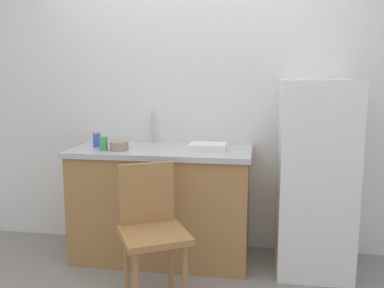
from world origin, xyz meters
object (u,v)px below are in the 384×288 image
Objects in this scene: refrigerator at (315,177)px; dish_tray at (208,147)px; cup_green at (103,144)px; chair at (152,227)px; terracotta_bowl at (119,146)px; cup_blue at (97,140)px; cup_red at (97,139)px.

refrigerator is 5.07× the size of dish_tray.
dish_tray is 0.80m from cup_green.
cup_green is (-0.51, 0.53, 0.44)m from chair.
terracotta_bowl is 0.12m from cup_green.
cup_green is at bearing -171.02° from terracotta_bowl.
refrigerator is 1.60m from cup_green.
terracotta_bowl is at bearing 96.75° from chair.
cup_blue reaches higher than cup_green.
refrigerator is at bearing 4.68° from terracotta_bowl.
cup_blue is (-0.62, 0.67, 0.44)m from chair.
cup_red reaches higher than chair.
chair is 1.11m from cup_red.
dish_tray is 2.71× the size of cup_green.
cup_green is (-0.78, -0.14, 0.03)m from dish_tray.
cup_green is at bearing 105.09° from chair.
cup_green is (-1.58, -0.14, 0.23)m from refrigerator.
chair is 0.83m from dish_tray.
terracotta_bowl is 0.26m from cup_blue.
chair is 0.86m from cup_green.
dish_tray is at bearing 0.00° from cup_blue.
dish_tray is 2.67× the size of cup_blue.
cup_red is 0.29m from cup_green.
cup_blue is at bearing 127.88° from cup_green.
cup_red is (-0.27, 0.23, 0.02)m from terracotta_bowl.
refrigerator is 1.59× the size of chair.
refrigerator is at bearing 3.20° from chair.
refrigerator reaches higher than chair.
dish_tray is at bearing -6.40° from cup_red.
cup_red is at bearing 140.03° from terracotta_bowl.
dish_tray reaches higher than chair.
cup_green reaches higher than cup_red.
cup_blue is at bearing 151.84° from terracotta_bowl.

